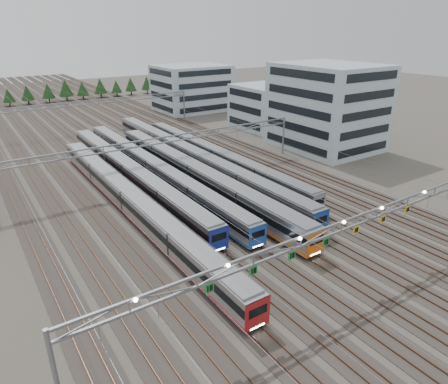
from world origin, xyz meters
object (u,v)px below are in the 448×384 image
depot_bldg_north (192,88)px  train_f (217,157)px  gantry_mid (166,145)px  depot_bldg_south (327,107)px  train_c (153,168)px  depot_bldg_mid (265,107)px  gantry_far (91,106)px  train_b (130,173)px  train_a (130,201)px  gantry_near (342,229)px  train_d (195,174)px  train_e (192,157)px

depot_bldg_north → train_f: bearing=-114.8°
gantry_mid → depot_bldg_south: 39.44m
train_c → depot_bldg_mid: bearing=24.7°
depot_bldg_mid → depot_bldg_north: 33.52m
depot_bldg_north → gantry_far: bearing=-165.8°
depot_bldg_north → depot_bldg_south: bearing=-86.5°
train_b → depot_bldg_north: 68.20m
train_a → depot_bldg_north: size_ratio=2.78×
train_b → gantry_near: (6.70, -41.21, 5.00)m
gantry_near → depot_bldg_mid: 72.88m
train_d → gantry_far: bearing=92.5°
gantry_mid → gantry_far: size_ratio=1.00×
train_d → gantry_near: (-2.30, -33.90, 4.89)m
train_c → gantry_near: gantry_near is taller
gantry_near → gantry_far: size_ratio=1.00×
train_f → train_a: bearing=-153.7°
train_a → gantry_far: (11.25, 55.49, 4.32)m
train_c → depot_bldg_mid: (42.14, 19.43, 3.75)m
gantry_near → depot_bldg_north: (35.93, 94.20, 0.10)m
gantry_far → depot_bldg_north: size_ratio=2.56×
train_c → train_d: train_d is taller
train_e → gantry_near: bearing=-99.0°
train_c → depot_bldg_mid: size_ratio=3.89×
train_b → train_d: bearing=-39.1°
train_e → train_a: bearing=-143.7°
train_a → train_c: (9.00, 11.90, -0.08)m
train_e → train_f: train_e is taller
train_f → depot_bldg_mid: bearing=35.2°
gantry_near → gantry_far: (0.05, 85.12, -0.70)m
train_b → depot_bldg_mid: size_ratio=3.61×
gantry_mid → depot_bldg_mid: (39.89, 20.83, -0.65)m
depot_bldg_north → train_b: bearing=-128.8°
train_e → gantry_far: bearing=99.1°
train_f → gantry_near: gantry_near is taller
train_b → depot_bldg_mid: (46.64, 19.74, 3.66)m
train_c → depot_bldg_north: 65.24m
train_c → train_f: bearing=-3.2°
train_c → train_e: 9.10m
train_f → gantry_far: gantry_far is taller
gantry_far → gantry_mid: bearing=-90.0°
gantry_mid → gantry_far: same height
train_f → depot_bldg_south: bearing=-4.0°
gantry_mid → depot_bldg_north: (35.88, 54.08, 0.80)m
train_d → train_b: bearing=140.9°
depot_bldg_north → train_e: bearing=-119.6°
train_b → train_d: train_d is taller
train_d → depot_bldg_north: size_ratio=2.62×
train_b → gantry_far: gantry_far is taller
train_b → gantry_far: size_ratio=1.03×
train_d → depot_bldg_north: 69.23m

